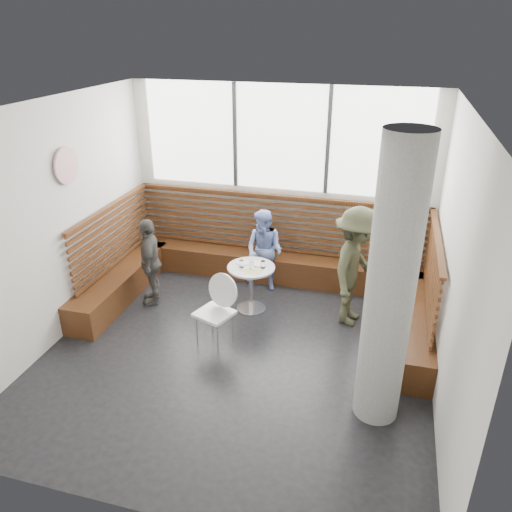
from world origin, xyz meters
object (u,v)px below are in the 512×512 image
(cafe_table, at_px, (251,279))
(cafe_chair, at_px, (216,304))
(concrete_column, at_px, (391,288))
(child_left, at_px, (150,261))
(child_back, at_px, (264,251))
(adult_man, at_px, (355,267))

(cafe_table, distance_m, cafe_chair, 0.97)
(concrete_column, distance_m, child_left, 3.99)
(child_back, height_order, child_left, child_left)
(cafe_chair, bearing_deg, cafe_table, 96.62)
(concrete_column, xyz_separation_m, child_back, (-1.95, 2.50, -0.92))
(cafe_chair, relative_size, child_left, 0.71)
(cafe_chair, xyz_separation_m, adult_man, (1.74, 1.02, 0.30))
(concrete_column, distance_m, cafe_table, 2.86)
(child_back, bearing_deg, cafe_table, -72.72)
(cafe_table, distance_m, adult_man, 1.56)
(child_back, bearing_deg, adult_man, -5.01)
(cafe_table, xyz_separation_m, child_left, (-1.57, -0.16, 0.17))
(cafe_table, distance_m, child_left, 1.58)
(cafe_table, relative_size, child_back, 0.54)
(concrete_column, distance_m, adult_man, 2.03)
(cafe_table, bearing_deg, child_back, 88.74)
(cafe_chair, bearing_deg, adult_man, 50.58)
(adult_man, bearing_deg, cafe_chair, 131.23)
(adult_man, bearing_deg, cafe_table, 103.87)
(concrete_column, height_order, child_left, concrete_column)
(adult_man, xyz_separation_m, child_left, (-3.08, -0.24, -0.19))
(concrete_column, xyz_separation_m, cafe_chair, (-2.20, 0.83, -1.01))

